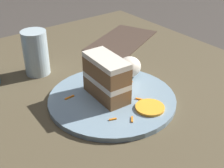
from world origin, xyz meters
The scene contains 9 objects.
ground_plane centered at (0.00, 0.00, 0.00)m, with size 6.00×6.00×0.00m, color #38332D.
dining_table centered at (0.00, 0.00, 0.01)m, with size 0.90×1.05×0.02m, color #4C422D.
plate centered at (0.02, 0.04, 0.03)m, with size 0.31×0.31×0.01m, color gray.
cake_slice centered at (0.03, 0.03, 0.09)m, with size 0.06×0.12×0.10m.
cream_dollop centered at (-0.08, -0.02, 0.06)m, with size 0.06×0.06×0.06m, color silver.
orange_garnish centered at (-0.02, 0.13, 0.04)m, with size 0.07×0.07×0.01m, color orange.
carrot_shreds_scatter centered at (0.02, 0.03, 0.04)m, with size 0.18×0.22×0.00m.
drinking_glass centered at (0.10, -0.20, 0.07)m, with size 0.07×0.07×0.12m.
menu_card centered at (-0.24, -0.24, 0.02)m, with size 0.15×0.27×0.00m, color #423328.
Camera 1 is at (0.40, 0.54, 0.44)m, focal length 50.00 mm.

